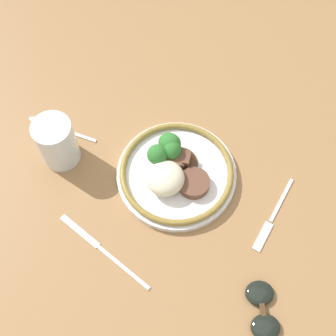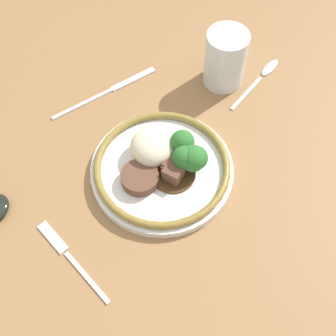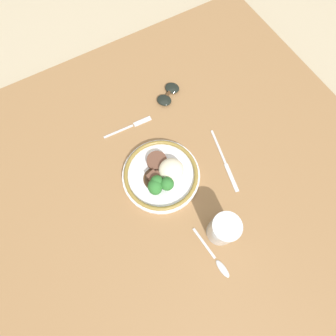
% 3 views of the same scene
% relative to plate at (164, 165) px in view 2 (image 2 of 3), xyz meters
% --- Properties ---
extents(ground_plane, '(8.00, 8.00, 0.00)m').
position_rel_plate_xyz_m(ground_plane, '(0.04, 0.02, -0.06)').
color(ground_plane, tan).
extents(dining_table, '(1.21, 1.29, 0.04)m').
position_rel_plate_xyz_m(dining_table, '(0.04, 0.02, -0.04)').
color(dining_table, olive).
rests_on(dining_table, ground).
extents(plate, '(0.23, 0.23, 0.07)m').
position_rel_plate_xyz_m(plate, '(0.00, 0.00, 0.00)').
color(plate, white).
rests_on(plate, dining_table).
extents(juice_glass, '(0.08, 0.08, 0.11)m').
position_rel_plate_xyz_m(juice_glass, '(0.22, 0.06, 0.03)').
color(juice_glass, orange).
rests_on(juice_glass, dining_table).
extents(fork, '(0.02, 0.17, 0.00)m').
position_rel_plate_xyz_m(fork, '(-0.20, 0.00, -0.02)').
color(fork, silver).
rests_on(fork, dining_table).
extents(knife, '(0.21, 0.06, 0.00)m').
position_rel_plate_xyz_m(knife, '(0.05, 0.19, -0.02)').
color(knife, silver).
rests_on(knife, dining_table).
extents(spoon, '(0.16, 0.03, 0.01)m').
position_rel_plate_xyz_m(spoon, '(0.29, 0.01, -0.02)').
color(spoon, silver).
rests_on(spoon, dining_table).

